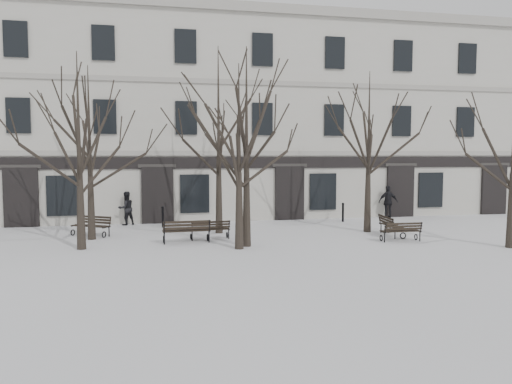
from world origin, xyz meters
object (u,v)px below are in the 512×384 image
object	(u,v)px
bench_1	(187,230)
tree_0	(78,127)
bench_2	(401,231)
tree_1	(239,134)
tree_2	(246,123)
bench_5	(390,225)
bench_3	(92,225)
bench_4	(210,229)

from	to	relation	value
bench_1	tree_0	bearing A→B (deg)	5.27
tree_0	bench_2	xyz separation A→B (m)	(12.51, -0.89, -4.11)
tree_1	tree_2	xyz separation A→B (m)	(0.37, 0.47, 0.46)
bench_1	tree_1	bearing A→B (deg)	136.07
bench_5	tree_2	bearing A→B (deg)	105.40
bench_3	bench_5	bearing A→B (deg)	20.21
bench_3	tree_2	bearing A→B (deg)	0.38
bench_4	tree_1	bearing A→B (deg)	106.40
tree_0	bench_1	xyz separation A→B (m)	(3.93, 0.53, -4.04)
tree_2	bench_1	bearing A→B (deg)	152.27
bench_3	tree_1	bearing A→B (deg)	-4.39
tree_0	bench_3	bearing A→B (deg)	89.90
bench_1	bench_5	xyz separation A→B (m)	(8.80, -0.03, -0.04)
bench_4	bench_3	bearing A→B (deg)	-26.37
tree_2	bench_3	xyz separation A→B (m)	(-6.15, 3.76, -4.27)
tree_0	bench_2	bearing A→B (deg)	-4.08
tree_0	bench_2	world-z (taller)	tree_0
bench_1	tree_2	bearing A→B (deg)	149.87
bench_5	bench_3	bearing A→B (deg)	83.88
tree_1	bench_1	distance (m)	4.51
tree_2	bench_5	bearing A→B (deg)	9.88
tree_1	bench_5	size ratio (longest dim) A/B	3.83
tree_0	bench_1	bearing A→B (deg)	7.67
bench_1	bench_4	bearing A→B (deg)	-152.05
bench_1	bench_3	distance (m)	4.71
bench_4	bench_1	bearing A→B (deg)	26.07
tree_0	bench_1	distance (m)	5.66
tree_0	bench_4	distance (m)	6.52
tree_1	bench_4	size ratio (longest dim) A/B	4.13
bench_1	bench_3	size ratio (longest dim) A/B	1.08
tree_2	bench_4	world-z (taller)	tree_2
tree_1	tree_2	bearing A→B (deg)	51.68
bench_2	bench_4	xyz separation A→B (m)	(-7.56, 2.01, 0.00)
tree_2	tree_1	bearing A→B (deg)	-128.32
tree_1	bench_3	bearing A→B (deg)	143.76
tree_1	bench_2	distance (m)	7.75
tree_0	tree_1	size ratio (longest dim) A/B	1.06
tree_2	bench_4	xyz separation A→B (m)	(-1.22, 1.76, -4.30)
tree_2	bench_2	distance (m)	7.67
tree_2	bench_1	size ratio (longest dim) A/B	3.99
bench_2	bench_4	size ratio (longest dim) A/B	0.99
tree_2	tree_0	bearing A→B (deg)	174.06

